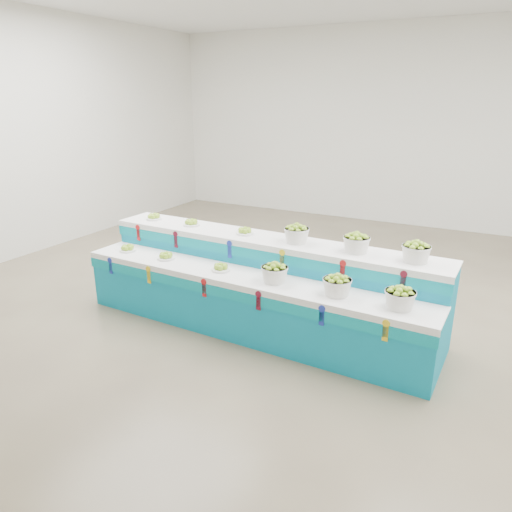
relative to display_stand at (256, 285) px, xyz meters
name	(u,v)px	position (x,y,z in m)	size (l,w,h in m)	color
ground	(296,308)	(0.25, 0.64, -0.51)	(10.00, 10.00, 0.00)	brown
back_wall	(395,127)	(0.25, 5.64, 1.49)	(10.00, 10.00, 0.00)	silver
display_stand	(256,285)	(0.00, 0.00, 0.00)	(4.28, 1.10, 1.02)	#0985AB
plate_lower_left	(128,248)	(-1.76, -0.20, 0.25)	(0.21, 0.21, 0.09)	white
plate_lower_mid	(166,256)	(-1.13, -0.22, 0.25)	(0.21, 0.21, 0.09)	white
plate_lower_right	(221,267)	(-0.32, -0.25, 0.25)	(0.21, 0.21, 0.09)	white
basket_lower_left	(275,273)	(0.37, -0.28, 0.32)	(0.29, 0.29, 0.21)	silver
basket_lower_mid	(337,285)	(1.07, -0.31, 0.32)	(0.29, 0.29, 0.21)	silver
basket_lower_right	(400,298)	(1.69, -0.33, 0.32)	(0.29, 0.29, 0.21)	silver
plate_upper_left	(154,216)	(-1.74, 0.33, 0.55)	(0.21, 0.21, 0.09)	white
plate_upper_mid	(191,222)	(-1.11, 0.31, 0.55)	(0.21, 0.21, 0.09)	white
plate_upper_right	(245,231)	(-0.30, 0.28, 0.55)	(0.21, 0.21, 0.09)	white
basket_upper_left	(297,234)	(0.39, 0.25, 0.62)	(0.29, 0.29, 0.21)	silver
basket_upper_mid	(356,243)	(1.09, 0.22, 0.62)	(0.29, 0.29, 0.21)	silver
basket_upper_right	(416,252)	(1.71, 0.20, 0.62)	(0.29, 0.29, 0.21)	silver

